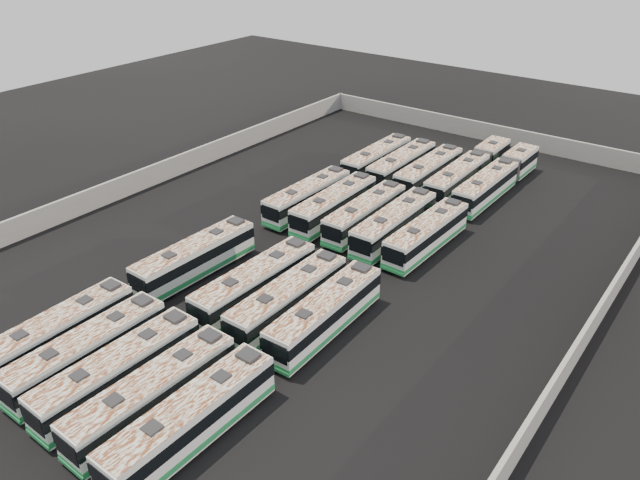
{
  "coord_description": "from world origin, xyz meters",
  "views": [
    {
      "loc": [
        28.08,
        -35.74,
        26.48
      ],
      "look_at": [
        0.82,
        0.65,
        1.6
      ],
      "focal_mm": 35.0,
      "sensor_mm": 36.0,
      "label": 1
    }
  ],
  "objects_px": {
    "bus_midback_left": "(334,205)",
    "bus_back_center": "(429,172)",
    "bus_midback_far_left": "(308,197)",
    "bus_back_right": "(469,170)",
    "bus_midfront_far_right": "(325,313)",
    "bus_midback_right": "(394,224)",
    "bus_front_far_right": "(191,420)",
    "bus_midback_center": "(365,214)",
    "bus_back_left": "(402,165)",
    "bus_front_far_left": "(57,333)",
    "bus_midfront_right": "(288,299)",
    "bus_back_far_right": "(497,178)",
    "bus_midback_far_right": "(427,234)",
    "bus_front_left": "(88,351)",
    "bus_midfront_far_left": "(195,258)",
    "bus_back_far_left": "(377,159)",
    "bus_front_right": "(153,394)",
    "bus_midfront_center": "(255,284)",
    "bus_front_center": "(118,371)"
  },
  "relations": [
    {
      "from": "bus_front_far_right",
      "to": "bus_front_left",
      "type": "bearing_deg",
      "value": 179.46
    },
    {
      "from": "bus_midback_left",
      "to": "bus_back_center",
      "type": "height_order",
      "value": "bus_midback_left"
    },
    {
      "from": "bus_front_far_left",
      "to": "bus_back_left",
      "type": "distance_m",
      "value": 39.14
    },
    {
      "from": "bus_midfront_right",
      "to": "bus_midback_left",
      "type": "bearing_deg",
      "value": 113.68
    },
    {
      "from": "bus_front_left",
      "to": "bus_midfront_far_right",
      "type": "height_order",
      "value": "bus_midfront_far_right"
    },
    {
      "from": "bus_front_left",
      "to": "bus_midback_far_right",
      "type": "distance_m",
      "value": 28.36
    },
    {
      "from": "bus_midfront_far_left",
      "to": "bus_midback_far_left",
      "type": "relative_size",
      "value": 1.03
    },
    {
      "from": "bus_midback_center",
      "to": "bus_back_far_right",
      "type": "distance_m",
      "value": 16.24
    },
    {
      "from": "bus_midback_center",
      "to": "bus_back_far_left",
      "type": "distance_m",
      "value": 13.68
    },
    {
      "from": "bus_front_center",
      "to": "bus_front_far_right",
      "type": "distance_m",
      "value": 6.45
    },
    {
      "from": "bus_front_right",
      "to": "bus_midfront_center",
      "type": "relative_size",
      "value": 0.98
    },
    {
      "from": "bus_front_far_right",
      "to": "bus_midfront_center",
      "type": "distance_m",
      "value": 13.85
    },
    {
      "from": "bus_back_right",
      "to": "bus_back_far_right",
      "type": "relative_size",
      "value": 1.01
    },
    {
      "from": "bus_back_far_right",
      "to": "bus_midback_center",
      "type": "bearing_deg",
      "value": -112.43
    },
    {
      "from": "bus_midback_far_left",
      "to": "bus_back_right",
      "type": "relative_size",
      "value": 0.64
    },
    {
      "from": "bus_front_left",
      "to": "bus_midback_far_right",
      "type": "bearing_deg",
      "value": 70.25
    },
    {
      "from": "bus_midfront_right",
      "to": "bus_midback_center",
      "type": "height_order",
      "value": "bus_midfront_right"
    },
    {
      "from": "bus_midback_left",
      "to": "bus_back_far_right",
      "type": "xyz_separation_m",
      "value": [
        9.58,
        15.16,
        -0.04
      ]
    },
    {
      "from": "bus_midfront_right",
      "to": "bus_midback_far_right",
      "type": "bearing_deg",
      "value": 77.72
    },
    {
      "from": "bus_midback_left",
      "to": "bus_back_far_right",
      "type": "relative_size",
      "value": 0.66
    },
    {
      "from": "bus_midback_far_right",
      "to": "bus_back_left",
      "type": "xyz_separation_m",
      "value": [
        -9.6,
        12.26,
        0.03
      ]
    },
    {
      "from": "bus_front_far_left",
      "to": "bus_back_center",
      "type": "distance_m",
      "value": 39.58
    },
    {
      "from": "bus_midfront_right",
      "to": "bus_back_far_right",
      "type": "height_order",
      "value": "bus_midfront_right"
    },
    {
      "from": "bus_front_center",
      "to": "bus_back_far_left",
      "type": "relative_size",
      "value": 1.02
    },
    {
      "from": "bus_front_far_right",
      "to": "bus_midback_center",
      "type": "distance_m",
      "value": 27.76
    },
    {
      "from": "bus_midfront_right",
      "to": "bus_midback_right",
      "type": "bearing_deg",
      "value": 89.8
    },
    {
      "from": "bus_midback_right",
      "to": "bus_midfront_far_right",
      "type": "bearing_deg",
      "value": -78.65
    },
    {
      "from": "bus_midfront_right",
      "to": "bus_back_far_right",
      "type": "bearing_deg",
      "value": 83.84
    },
    {
      "from": "bus_midfront_right",
      "to": "bus_back_far_right",
      "type": "relative_size",
      "value": 0.67
    },
    {
      "from": "bus_midfront_center",
      "to": "bus_midback_far_left",
      "type": "height_order",
      "value": "bus_midfront_center"
    },
    {
      "from": "bus_back_far_left",
      "to": "bus_back_right",
      "type": "xyz_separation_m",
      "value": [
        9.46,
        3.1,
        -0.0
      ]
    },
    {
      "from": "bus_front_left",
      "to": "bus_midback_center",
      "type": "relative_size",
      "value": 1.01
    },
    {
      "from": "bus_back_left",
      "to": "bus_back_center",
      "type": "relative_size",
      "value": 1.0
    },
    {
      "from": "bus_front_far_left",
      "to": "bus_front_far_right",
      "type": "height_order",
      "value": "bus_front_far_right"
    },
    {
      "from": "bus_midfront_far_right",
      "to": "bus_front_right",
      "type": "bearing_deg",
      "value": -105.72
    },
    {
      "from": "bus_midfront_right",
      "to": "bus_midback_right",
      "type": "distance_m",
      "value": 14.59
    },
    {
      "from": "bus_front_center",
      "to": "bus_back_right",
      "type": "height_order",
      "value": "bus_front_center"
    },
    {
      "from": "bus_midfront_far_left",
      "to": "bus_midfront_center",
      "type": "height_order",
      "value": "bus_midfront_center"
    },
    {
      "from": "bus_midfront_far_right",
      "to": "bus_midback_right",
      "type": "relative_size",
      "value": 0.99
    },
    {
      "from": "bus_front_far_left",
      "to": "bus_midfront_center",
      "type": "xyz_separation_m",
      "value": [
        6.41,
        12.16,
        0.06
      ]
    },
    {
      "from": "bus_front_left",
      "to": "bus_midfront_far_left",
      "type": "xyz_separation_m",
      "value": [
        -3.17,
        12.1,
        0.03
      ]
    },
    {
      "from": "bus_midfront_right",
      "to": "bus_back_left",
      "type": "height_order",
      "value": "bus_midfront_right"
    },
    {
      "from": "bus_midback_center",
      "to": "bus_back_left",
      "type": "bearing_deg",
      "value": 104.17
    },
    {
      "from": "bus_midback_far_right",
      "to": "bus_midfront_center",
      "type": "bearing_deg",
      "value": -112.22
    },
    {
      "from": "bus_front_far_left",
      "to": "bus_front_right",
      "type": "bearing_deg",
      "value": -1.46
    },
    {
      "from": "bus_midback_far_left",
      "to": "bus_back_far_left",
      "type": "bearing_deg",
      "value": 90.58
    },
    {
      "from": "bus_midfront_center",
      "to": "bus_back_far_right",
      "type": "distance_m",
      "value": 30.36
    },
    {
      "from": "bus_midfront_far_left",
      "to": "bus_back_far_left",
      "type": "height_order",
      "value": "bus_midfront_far_left"
    },
    {
      "from": "bus_back_center",
      "to": "bus_midfront_far_right",
      "type": "bearing_deg",
      "value": -76.82
    },
    {
      "from": "bus_back_far_left",
      "to": "bus_back_far_right",
      "type": "bearing_deg",
      "value": 12.62
    }
  ]
}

